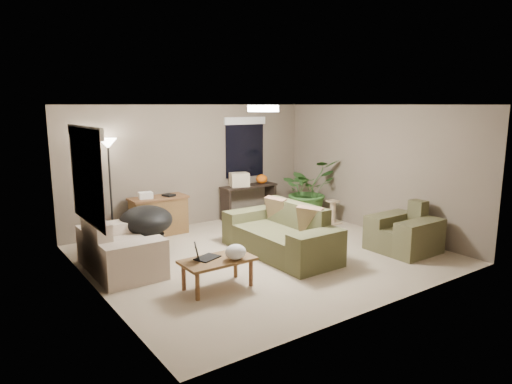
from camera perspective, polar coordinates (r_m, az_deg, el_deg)
room_shell at (r=7.50m, az=0.88°, el=1.26°), size 5.50×5.50×5.50m
main_sofa at (r=7.78m, az=3.21°, el=-5.62°), size 0.95×2.20×0.85m
throw_pillows at (r=7.84m, az=4.71°, el=-2.82°), size 0.37×1.39×0.47m
loveseat at (r=7.31m, az=-16.83°, el=-7.16°), size 0.90×1.60×0.85m
armchair at (r=8.32m, az=18.03°, el=-5.03°), size 0.95×1.00×0.85m
coffee_table at (r=6.36m, az=-4.84°, el=-8.87°), size 1.00×0.55×0.42m
laptop at (r=6.33m, az=-6.64°, el=-7.85°), size 0.43×0.33×0.24m
plastic_bag at (r=6.28m, az=-2.58°, el=-7.49°), size 0.30×0.27×0.21m
desk at (r=9.07m, az=-12.04°, el=-2.91°), size 1.10×0.50×0.75m
desk_papers at (r=8.91m, az=-13.04°, el=-0.40°), size 0.71×0.30×0.12m
console_table at (r=10.13m, az=-0.90°, el=-0.88°), size 1.30×0.40×0.75m
pumpkin at (r=10.25m, az=0.71°, el=1.63°), size 0.31×0.31×0.21m
cardboard_box at (r=9.91m, az=-2.11°, el=1.56°), size 0.46×0.40×0.29m
papasan_chair at (r=8.08m, az=-13.55°, el=-4.04°), size 1.19×1.19×0.80m
floor_lamp at (r=8.60m, az=-17.95°, el=4.32°), size 0.32×0.32×1.91m
ceiling_fixture at (r=7.39m, az=0.91°, el=10.40°), size 0.50×0.50×0.10m
houseplant at (r=10.04m, az=6.48°, el=-0.56°), size 1.21×1.34×1.04m
cat_scratching_post at (r=9.86m, az=9.54°, el=-2.68°), size 0.32×0.32×0.50m
window_left at (r=6.52m, az=-20.58°, el=3.86°), size 0.05×1.56×1.33m
window_back at (r=10.19m, az=-1.39°, el=6.86°), size 1.06×0.05×1.33m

